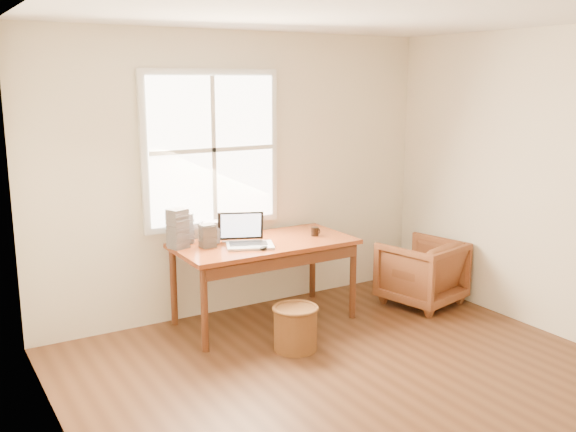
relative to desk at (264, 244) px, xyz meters
name	(u,v)px	position (x,y,z in m)	size (l,w,h in m)	color
room_shell	(381,211)	(-0.02, -1.64, 0.59)	(4.04, 4.54, 2.64)	#55321D
desk	(264,244)	(0.00, 0.00, 0.00)	(1.60, 0.80, 0.04)	brown
armchair	(421,272)	(1.55, -0.37, -0.41)	(0.68, 0.70, 0.64)	brown
wicker_stool	(295,329)	(-0.09, -0.68, -0.55)	(0.35, 0.35, 0.35)	brown
laptop	(250,229)	(-0.20, -0.10, 0.18)	(0.43, 0.45, 0.32)	#A5A7AC
mouse	(264,248)	(-0.14, -0.25, 0.04)	(0.10, 0.06, 0.03)	black
coffee_mug	(315,232)	(0.51, -0.05, 0.06)	(0.07, 0.07, 0.08)	black
cd_stack_a	(184,229)	(-0.63, 0.31, 0.15)	(0.14, 0.12, 0.27)	#B6BAC2
cd_stack_b	(208,236)	(-0.51, 0.09, 0.12)	(0.13, 0.11, 0.20)	#252429
cd_stack_c	(178,229)	(-0.74, 0.18, 0.19)	(0.15, 0.13, 0.34)	#9596A2
cd_stack_d	(211,232)	(-0.42, 0.22, 0.11)	(0.15, 0.13, 0.19)	silver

